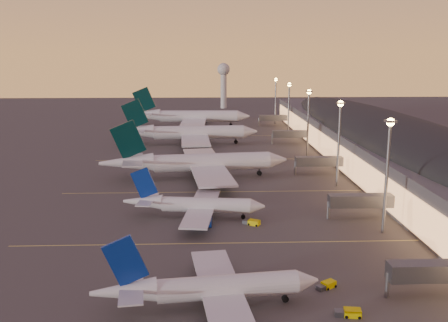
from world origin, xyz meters
The scene contains 13 objects.
ground centered at (0.00, 0.00, 0.00)m, with size 700.00×700.00×0.00m, color #423F3C.
airliner_narrow_south centered at (-3.43, -32.37, 3.35)m, with size 36.25×32.60×12.94m.
airliner_narrow_north centered at (-6.65, 12.12, 3.23)m, with size 34.96×31.44×12.48m.
airliner_wide_near centered at (-6.80, 51.83, 4.99)m, with size 60.55×55.55×19.37m.
airliner_wide_mid centered at (-12.01, 112.38, 5.22)m, with size 63.35×57.68×20.28m.
airliner_wide_far centered at (-13.05, 166.72, 5.60)m, with size 67.83×61.66×21.74m.
terminal_building centered at (61.84, 72.47, 8.78)m, with size 56.35×255.00×17.46m.
light_masts centered at (36.00, 65.00, 17.55)m, with size 2.20×217.20×25.90m.
radar_tower centered at (10.00, 260.00, 21.87)m, with size 9.00×9.00×32.50m.
lane_markings centered at (0.00, 40.00, 0.01)m, with size 90.00×180.36×0.00m.
baggage_tug_a centered at (18.10, -35.72, 0.54)m, with size 4.15×2.15×1.18m.
baggage_tug_b centered at (16.91, -26.30, 0.51)m, with size 3.90×3.22×1.11m.
baggage_tug_c centered at (7.12, 6.41, 0.55)m, with size 4.28×3.39×1.20m.
Camera 1 is at (-3.75, -104.62, 39.50)m, focal length 40.00 mm.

